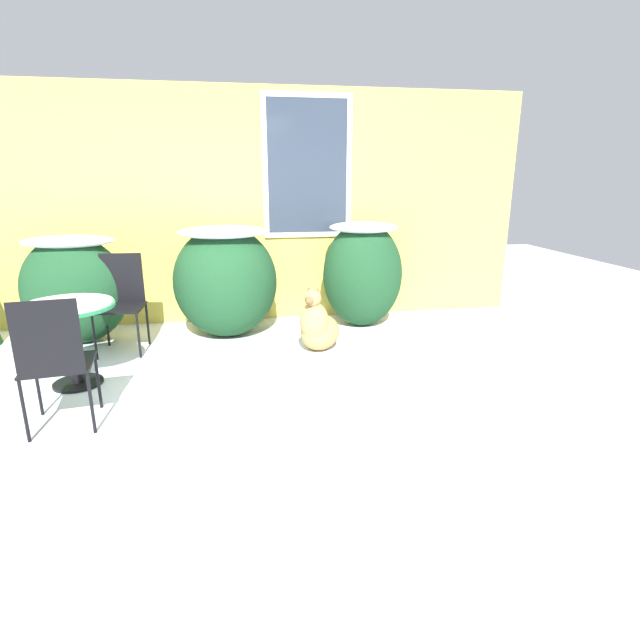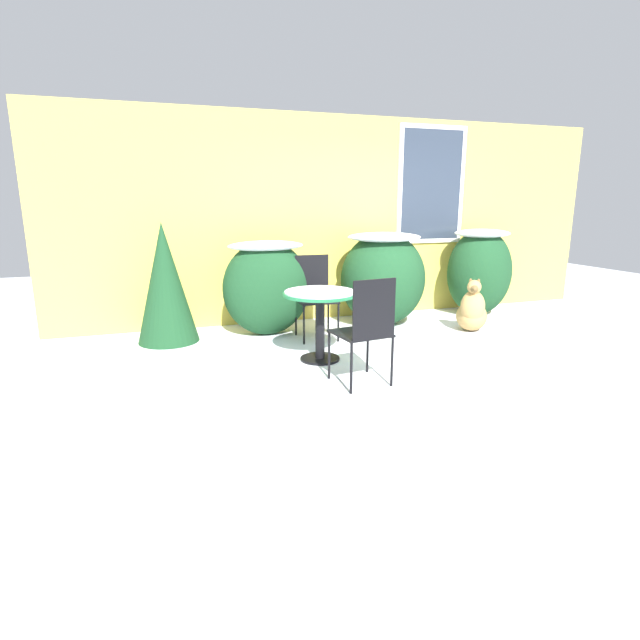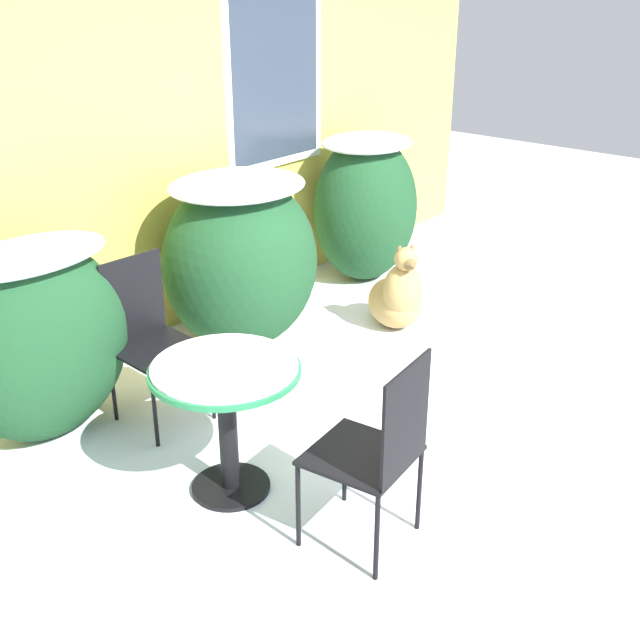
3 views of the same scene
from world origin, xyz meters
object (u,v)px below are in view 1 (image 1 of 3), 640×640
(patio_table, at_px, (69,322))
(patio_chair_far_side, at_px, (55,359))
(dog, at_px, (318,327))
(patio_chair_near_table, at_px, (121,299))

(patio_table, distance_m, patio_chair_far_side, 0.85)
(dog, bearing_deg, patio_table, -133.74)
(patio_chair_far_side, relative_size, dog, 1.42)
(patio_chair_far_side, distance_m, dog, 2.50)
(patio_table, distance_m, dog, 2.31)
(patio_chair_near_table, height_order, patio_chair_far_side, same)
(patio_chair_near_table, relative_size, dog, 1.42)
(patio_chair_far_side, bearing_deg, patio_table, -87.70)
(patio_chair_near_table, distance_m, dog, 2.05)
(patio_table, relative_size, patio_chair_near_table, 0.77)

